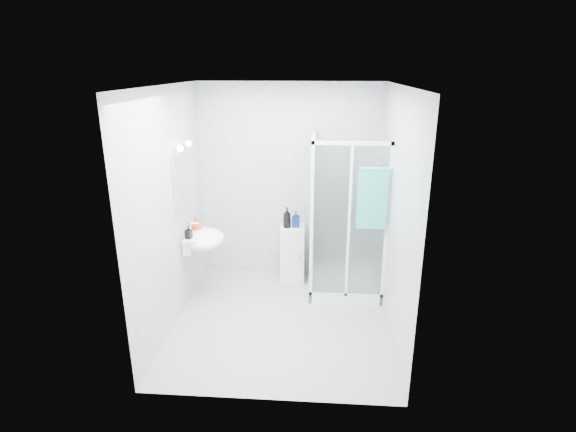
# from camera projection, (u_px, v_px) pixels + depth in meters

# --- Properties ---
(room) EXTENTS (2.40, 2.60, 2.60)m
(room) POSITION_uv_depth(u_px,v_px,m) (281.00, 213.00, 4.75)
(room) COLOR silver
(room) RESTS_ON ground
(shower_enclosure) EXTENTS (0.90, 0.95, 2.00)m
(shower_enclosure) POSITION_uv_depth(u_px,v_px,m) (339.00, 259.00, 5.70)
(shower_enclosure) COLOR white
(shower_enclosure) RESTS_ON ground
(wall_basin) EXTENTS (0.46, 0.56, 0.35)m
(wall_basin) POSITION_uv_depth(u_px,v_px,m) (203.00, 239.00, 5.41)
(wall_basin) COLOR white
(wall_basin) RESTS_ON ground
(mirror) EXTENTS (0.02, 0.60, 0.70)m
(mirror) POSITION_uv_depth(u_px,v_px,m) (182.00, 182.00, 5.20)
(mirror) COLOR white
(mirror) RESTS_ON room
(vanity_lights) EXTENTS (0.10, 0.40, 0.08)m
(vanity_lights) POSITION_uv_depth(u_px,v_px,m) (184.00, 146.00, 5.06)
(vanity_lights) COLOR silver
(vanity_lights) RESTS_ON room
(wall_hooks) EXTENTS (0.23, 0.06, 0.03)m
(wall_hooks) POSITION_uv_depth(u_px,v_px,m) (270.00, 159.00, 5.85)
(wall_hooks) COLOR silver
(wall_hooks) RESTS_ON room
(storage_cabinet) EXTENTS (0.33, 0.35, 0.77)m
(storage_cabinet) POSITION_uv_depth(u_px,v_px,m) (292.00, 253.00, 6.04)
(storage_cabinet) COLOR white
(storage_cabinet) RESTS_ON ground
(hand_towel) EXTENTS (0.33, 0.05, 0.71)m
(hand_towel) POSITION_uv_depth(u_px,v_px,m) (372.00, 197.00, 5.00)
(hand_towel) COLOR teal
(hand_towel) RESTS_ON shower_enclosure
(shampoo_bottle_a) EXTENTS (0.14, 0.14, 0.28)m
(shampoo_bottle_a) POSITION_uv_depth(u_px,v_px,m) (287.00, 218.00, 5.83)
(shampoo_bottle_a) COLOR black
(shampoo_bottle_a) RESTS_ON storage_cabinet
(shampoo_bottle_b) EXTENTS (0.10, 0.10, 0.21)m
(shampoo_bottle_b) POSITION_uv_depth(u_px,v_px,m) (296.00, 219.00, 5.88)
(shampoo_bottle_b) COLOR #0C1A4C
(shampoo_bottle_b) RESTS_ON storage_cabinet
(soap_dispenser_orange) EXTENTS (0.17, 0.17, 0.16)m
(soap_dispenser_orange) POSITION_uv_depth(u_px,v_px,m) (197.00, 223.00, 5.50)
(soap_dispenser_orange) COLOR red
(soap_dispenser_orange) RESTS_ON wall_basin
(soap_dispenser_black) EXTENTS (0.09, 0.09, 0.16)m
(soap_dispenser_black) POSITION_uv_depth(u_px,v_px,m) (188.00, 232.00, 5.23)
(soap_dispenser_black) COLOR black
(soap_dispenser_black) RESTS_ON wall_basin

